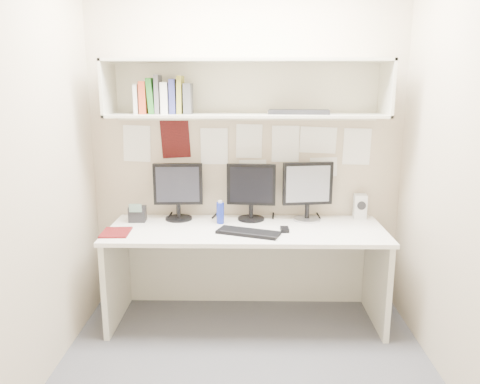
{
  "coord_description": "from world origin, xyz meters",
  "views": [
    {
      "loc": [
        0.01,
        -2.6,
        1.74
      ],
      "look_at": [
        -0.04,
        0.35,
        1.07
      ],
      "focal_mm": 35.0,
      "sensor_mm": 36.0,
      "label": 1
    }
  ],
  "objects_px": {
    "desk": "(246,274)",
    "maroon_notebook": "(116,232)",
    "monitor_left": "(178,189)",
    "monitor_center": "(251,189)",
    "desk_phone": "(137,214)",
    "keyboard": "(248,233)",
    "monitor_right": "(308,189)",
    "speaker": "(360,206)"
  },
  "relations": [
    {
      "from": "desk",
      "to": "maroon_notebook",
      "type": "xyz_separation_m",
      "value": [
        -0.91,
        -0.15,
        0.37
      ]
    },
    {
      "from": "monitor_left",
      "to": "maroon_notebook",
      "type": "relative_size",
      "value": 1.88
    },
    {
      "from": "monitor_center",
      "to": "desk_phone",
      "type": "height_order",
      "value": "monitor_center"
    },
    {
      "from": "monitor_left",
      "to": "desk",
      "type": "bearing_deg",
      "value": -25.58
    },
    {
      "from": "monitor_center",
      "to": "maroon_notebook",
      "type": "distance_m",
      "value": 1.04
    },
    {
      "from": "monitor_left",
      "to": "desk_phone",
      "type": "xyz_separation_m",
      "value": [
        -0.31,
        -0.07,
        -0.18
      ]
    },
    {
      "from": "keyboard",
      "to": "maroon_notebook",
      "type": "relative_size",
      "value": 1.89
    },
    {
      "from": "monitor_left",
      "to": "maroon_notebook",
      "type": "height_order",
      "value": "monitor_left"
    },
    {
      "from": "monitor_left",
      "to": "desk_phone",
      "type": "relative_size",
      "value": 2.91
    },
    {
      "from": "monitor_right",
      "to": "maroon_notebook",
      "type": "xyz_separation_m",
      "value": [
        -1.38,
        -0.37,
        -0.24
      ]
    },
    {
      "from": "speaker",
      "to": "desk_phone",
      "type": "xyz_separation_m",
      "value": [
        -1.71,
        -0.11,
        -0.04
      ]
    },
    {
      "from": "keyboard",
      "to": "monitor_left",
      "type": "bearing_deg",
      "value": 165.68
    },
    {
      "from": "monitor_right",
      "to": "maroon_notebook",
      "type": "height_order",
      "value": "monitor_right"
    },
    {
      "from": "monitor_left",
      "to": "speaker",
      "type": "relative_size",
      "value": 2.3
    },
    {
      "from": "monitor_right",
      "to": "keyboard",
      "type": "xyz_separation_m",
      "value": [
        -0.45,
        -0.36,
        -0.23
      ]
    },
    {
      "from": "maroon_notebook",
      "to": "desk_phone",
      "type": "distance_m",
      "value": 0.32
    },
    {
      "from": "keyboard",
      "to": "monitor_right",
      "type": "bearing_deg",
      "value": 58.87
    },
    {
      "from": "desk",
      "to": "desk_phone",
      "type": "relative_size",
      "value": 13.39
    },
    {
      "from": "keyboard",
      "to": "speaker",
      "type": "distance_m",
      "value": 0.96
    },
    {
      "from": "monitor_right",
      "to": "monitor_left",
      "type": "bearing_deg",
      "value": 171.62
    },
    {
      "from": "desk",
      "to": "maroon_notebook",
      "type": "relative_size",
      "value": 8.66
    },
    {
      "from": "keyboard",
      "to": "desk_phone",
      "type": "height_order",
      "value": "desk_phone"
    },
    {
      "from": "desk",
      "to": "desk_phone",
      "type": "height_order",
      "value": "desk_phone"
    },
    {
      "from": "monitor_center",
      "to": "speaker",
      "type": "bearing_deg",
      "value": 8.89
    },
    {
      "from": "monitor_right",
      "to": "speaker",
      "type": "height_order",
      "value": "monitor_right"
    },
    {
      "from": "monitor_left",
      "to": "monitor_right",
      "type": "bearing_deg",
      "value": -2.77
    },
    {
      "from": "monitor_left",
      "to": "monitor_right",
      "type": "height_order",
      "value": "monitor_right"
    },
    {
      "from": "monitor_center",
      "to": "desk_phone",
      "type": "relative_size",
      "value": 2.9
    },
    {
      "from": "monitor_center",
      "to": "monitor_left",
      "type": "bearing_deg",
      "value": -174.36
    },
    {
      "from": "desk",
      "to": "speaker",
      "type": "height_order",
      "value": "speaker"
    },
    {
      "from": "speaker",
      "to": "desk_phone",
      "type": "distance_m",
      "value": 1.71
    },
    {
      "from": "maroon_notebook",
      "to": "monitor_center",
      "type": "bearing_deg",
      "value": 18.54
    },
    {
      "from": "monitor_left",
      "to": "monitor_right",
      "type": "distance_m",
      "value": 0.99
    },
    {
      "from": "monitor_center",
      "to": "maroon_notebook",
      "type": "height_order",
      "value": "monitor_center"
    },
    {
      "from": "monitor_right",
      "to": "monitor_center",
      "type": "bearing_deg",
      "value": 171.62
    },
    {
      "from": "monitor_right",
      "to": "keyboard",
      "type": "relative_size",
      "value": 1.02
    },
    {
      "from": "speaker",
      "to": "monitor_left",
      "type": "bearing_deg",
      "value": -173.94
    },
    {
      "from": "monitor_right",
      "to": "speaker",
      "type": "distance_m",
      "value": 0.44
    },
    {
      "from": "monitor_left",
      "to": "keyboard",
      "type": "bearing_deg",
      "value": -36.97
    },
    {
      "from": "speaker",
      "to": "desk",
      "type": "bearing_deg",
      "value": -159.04
    },
    {
      "from": "monitor_right",
      "to": "keyboard",
      "type": "height_order",
      "value": "monitor_right"
    },
    {
      "from": "monitor_center",
      "to": "desk_phone",
      "type": "xyz_separation_m",
      "value": [
        -0.86,
        -0.07,
        -0.18
      ]
    }
  ]
}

